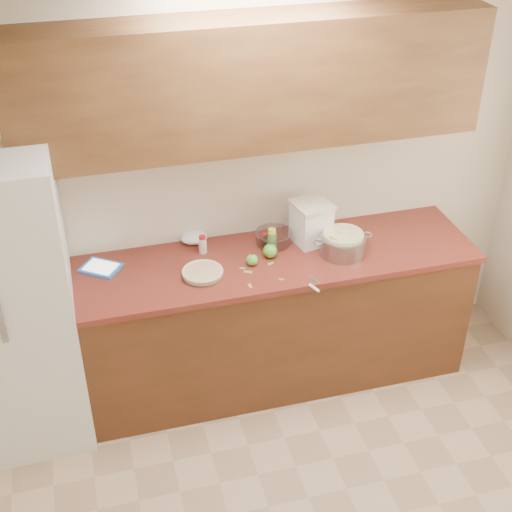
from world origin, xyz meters
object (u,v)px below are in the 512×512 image
object	(u,v)px
pie	(203,273)
tablet	(101,268)
colander	(343,243)
flour_canister	(311,222)

from	to	relation	value
pie	tablet	size ratio (longest dim) A/B	0.90
colander	flour_canister	distance (m)	0.24
colander	tablet	xyz separation A→B (m)	(-1.42, 0.21, -0.06)
pie	colander	bearing A→B (deg)	1.29
colander	flour_canister	bearing A→B (deg)	128.49
tablet	colander	bearing A→B (deg)	27.48
colander	tablet	bearing A→B (deg)	171.75
flour_canister	pie	bearing A→B (deg)	-164.72
tablet	pie	bearing A→B (deg)	13.77
tablet	flour_canister	bearing A→B (deg)	34.45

